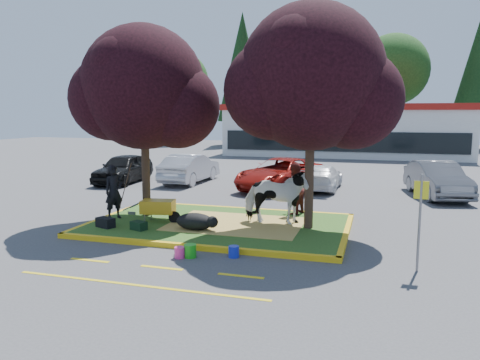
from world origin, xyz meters
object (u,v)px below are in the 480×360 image
(wheelbarrow, at_px, (158,207))
(calf, at_px, (195,221))
(bucket_blue, at_px, (234,252))
(bucket_pink, at_px, (180,252))
(handler, at_px, (114,192))
(car_black, at_px, (123,168))
(cow, at_px, (276,197))
(bucket_green, at_px, (190,251))
(sign_post, at_px, (420,213))
(car_silver, at_px, (190,168))

(wheelbarrow, bearing_deg, calf, -32.84)
(bucket_blue, bearing_deg, bucket_pink, -160.79)
(handler, xyz_separation_m, car_black, (-4.47, 8.19, -0.29))
(cow, relative_size, bucket_green, 6.15)
(handler, distance_m, car_black, 9.34)
(calf, distance_m, car_black, 11.74)
(calf, relative_size, bucket_green, 3.49)
(bucket_blue, bearing_deg, cow, 82.91)
(cow, height_order, handler, handler)
(car_black, bearing_deg, bucket_green, -56.38)
(wheelbarrow, xyz_separation_m, bucket_pink, (2.05, -2.93, -0.50))
(bucket_blue, bearing_deg, wheelbarrow, 143.70)
(bucket_green, bearing_deg, car_black, 127.33)
(sign_post, xyz_separation_m, bucket_blue, (-4.47, -0.20, -1.27))
(calf, relative_size, handler, 0.66)
(sign_post, relative_size, bucket_green, 6.73)
(calf, relative_size, bucket_pink, 4.15)
(car_black, xyz_separation_m, car_silver, (3.38, 1.08, 0.00))
(wheelbarrow, xyz_separation_m, car_silver, (-2.75, 9.30, 0.12))
(handler, bearing_deg, calf, -72.43)
(wheelbarrow, bearing_deg, handler, 168.80)
(bucket_green, distance_m, car_silver, 13.14)
(handler, relative_size, car_silver, 0.39)
(bucket_green, relative_size, car_black, 0.08)
(bucket_pink, height_order, car_silver, car_silver)
(calf, distance_m, car_silver, 10.85)
(handler, xyz_separation_m, wheelbarrow, (1.65, -0.03, -0.41))
(calf, relative_size, car_silver, 0.26)
(sign_post, relative_size, car_black, 0.51)
(calf, relative_size, wheelbarrow, 0.63)
(calf, distance_m, wheelbarrow, 1.70)
(sign_post, height_order, bucket_blue, sign_post)
(wheelbarrow, distance_m, bucket_pink, 3.61)
(handler, distance_m, bucket_green, 4.94)
(cow, height_order, calf, cow)
(cow, xyz_separation_m, handler, (-5.43, -0.76, 0.01))
(cow, relative_size, bucket_pink, 7.30)
(handler, distance_m, bucket_blue, 5.69)
(wheelbarrow, bearing_deg, bucket_green, -60.93)
(cow, bearing_deg, bucket_pink, 150.85)
(cow, height_order, bucket_blue, cow)
(calf, xyz_separation_m, bucket_green, (0.74, -2.16, -0.24))
(calf, bearing_deg, bucket_green, -53.32)
(wheelbarrow, xyz_separation_m, sign_post, (7.84, -2.28, 0.77))
(car_black, bearing_deg, bucket_blue, -52.12)
(cow, xyz_separation_m, car_silver, (-6.53, 8.51, -0.27))
(calf, bearing_deg, handler, -174.17)
(bucket_blue, height_order, car_silver, car_silver)
(cow, bearing_deg, calf, 118.67)
(handler, distance_m, sign_post, 9.78)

